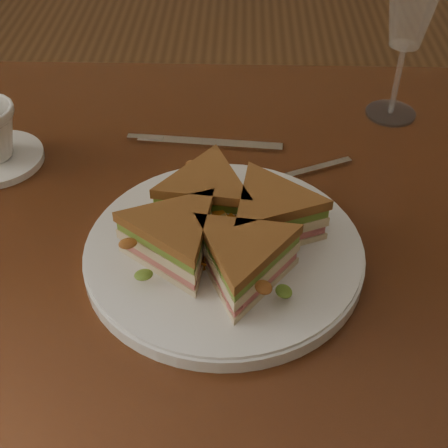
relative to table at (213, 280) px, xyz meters
The scene contains 7 objects.
table is the anchor object (origin of this frame).
plate 0.12m from the table, 74.61° to the right, with size 0.31×0.31×0.02m, color white.
sandwich_wedges 0.16m from the table, 74.61° to the right, with size 0.27×0.27×0.06m.
crisps_mound 0.15m from the table, 74.61° to the right, with size 0.09×0.09×0.05m, color #BF6818, non-canonical shape.
spoon 0.14m from the table, 53.23° to the left, with size 0.17×0.09×0.01m.
knife 0.19m from the table, 98.52° to the left, with size 0.22×0.03×0.00m.
wine_glass 0.44m from the table, 44.74° to the left, with size 0.08×0.08×0.22m.
Camera 1 is at (0.03, -0.55, 1.23)m, focal length 50.00 mm.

